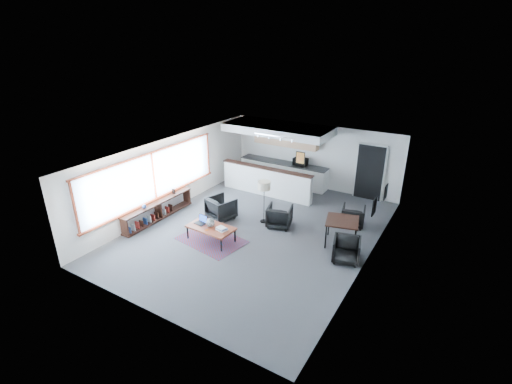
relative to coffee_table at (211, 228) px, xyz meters
The scene contains 21 objects.
room 1.75m from the coffee_table, 54.50° to the left, with size 7.02×9.02×2.62m.
window 2.80m from the coffee_table, behind, with size 0.10×5.95×1.66m.
console 2.43m from the coffee_table, behind, with size 0.35×3.00×0.80m.
kitchenette 5.04m from the coffee_table, 93.69° to the left, with size 4.20×1.96×2.60m.
doorway 6.52m from the coffee_table, 60.65° to the left, with size 1.10×0.12×2.15m.
track_light 4.03m from the coffee_table, 85.17° to the left, with size 1.60×0.07×0.15m.
wall_art_lower 4.78m from the coffee_table, 20.59° to the left, with size 0.03×0.38×0.48m.
wall_art_upper 5.35m from the coffee_table, 34.00° to the left, with size 0.03×0.34×0.44m.
kilim_rug 0.43m from the coffee_table, 63.43° to the left, with size 2.15×1.62×0.01m.
coffee_table is the anchor object (origin of this frame).
laptop 0.41m from the coffee_table, behind, with size 0.38×0.33×0.24m.
ceramic_pot 0.17m from the coffee_table, behind, with size 0.26×0.26×0.26m.
book_stack 0.41m from the coffee_table, ahead, with size 0.36×0.31×0.10m.
coaster 0.24m from the coffee_table, 84.48° to the right, with size 0.11×0.11×0.01m.
armchair_left 1.50m from the coffee_table, 113.99° to the left, with size 0.82×0.77×0.85m, color black.
armchair_right 2.33m from the coffee_table, 54.94° to the left, with size 0.76×0.71×0.78m, color black.
floor_lamp 2.21m from the coffee_table, 68.36° to the left, with size 0.42×0.42×1.45m.
dining_table 3.93m from the coffee_table, 28.55° to the left, with size 1.13×1.13×0.78m.
dining_chair_near 4.02m from the coffee_table, 15.25° to the left, with size 0.62×0.58×0.64m, color black.
dining_chair_far 4.67m from the coffee_table, 43.37° to the left, with size 0.61×0.57×0.63m, color black.
microwave 5.44m from the coffee_table, 85.28° to the left, with size 0.55×0.31×0.37m, color black.
Camera 1 is at (5.41, -8.99, 5.80)m, focal length 26.00 mm.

